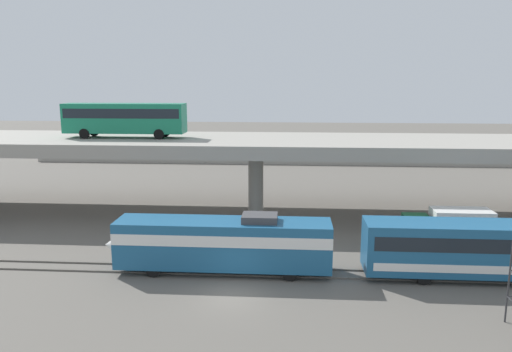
{
  "coord_description": "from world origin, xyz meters",
  "views": [
    {
      "loc": [
        3.54,
        -28.38,
        13.13
      ],
      "look_at": [
        0.0,
        20.21,
        3.7
      ],
      "focal_mm": 34.64,
      "sensor_mm": 36.0,
      "label": 1
    }
  ],
  "objects_px": {
    "parked_car_1": "(100,145)",
    "parked_car_3": "(405,149)",
    "transit_bus_on_overpass": "(125,117)",
    "service_truck_east": "(450,226)",
    "train_locomotive": "(213,241)",
    "parked_car_0": "(324,149)",
    "parked_car_2": "(131,147)"
  },
  "relations": [
    {
      "from": "parked_car_1",
      "to": "parked_car_3",
      "type": "relative_size",
      "value": 1.1
    },
    {
      "from": "transit_bus_on_overpass",
      "to": "service_truck_east",
      "type": "bearing_deg",
      "value": 162.88
    },
    {
      "from": "train_locomotive",
      "to": "parked_car_0",
      "type": "height_order",
      "value": "train_locomotive"
    },
    {
      "from": "service_truck_east",
      "to": "parked_car_1",
      "type": "distance_m",
      "value": 63.98
    },
    {
      "from": "parked_car_1",
      "to": "train_locomotive",
      "type": "bearing_deg",
      "value": -61.23
    },
    {
      "from": "train_locomotive",
      "to": "parked_car_3",
      "type": "height_order",
      "value": "train_locomotive"
    },
    {
      "from": "parked_car_3",
      "to": "service_truck_east",
      "type": "bearing_deg",
      "value": -97.8
    },
    {
      "from": "service_truck_east",
      "to": "parked_car_3",
      "type": "distance_m",
      "value": 43.36
    },
    {
      "from": "transit_bus_on_overpass",
      "to": "parked_car_3",
      "type": "distance_m",
      "value": 49.46
    },
    {
      "from": "transit_bus_on_overpass",
      "to": "service_truck_east",
      "type": "distance_m",
      "value": 31.72
    },
    {
      "from": "parked_car_2",
      "to": "train_locomotive",
      "type": "bearing_deg",
      "value": -65.91
    },
    {
      "from": "service_truck_east",
      "to": "parked_car_3",
      "type": "height_order",
      "value": "service_truck_east"
    },
    {
      "from": "train_locomotive",
      "to": "parked_car_2",
      "type": "height_order",
      "value": "train_locomotive"
    },
    {
      "from": "parked_car_0",
      "to": "parked_car_3",
      "type": "xyz_separation_m",
      "value": [
        13.34,
        1.03,
        -0.0
      ]
    },
    {
      "from": "service_truck_east",
      "to": "parked_car_0",
      "type": "relative_size",
      "value": 1.58
    },
    {
      "from": "parked_car_0",
      "to": "parked_car_2",
      "type": "height_order",
      "value": "same"
    },
    {
      "from": "parked_car_0",
      "to": "transit_bus_on_overpass",
      "type": "bearing_deg",
      "value": 56.35
    },
    {
      "from": "parked_car_0",
      "to": "parked_car_3",
      "type": "bearing_deg",
      "value": -175.59
    },
    {
      "from": "parked_car_2",
      "to": "parked_car_3",
      "type": "relative_size",
      "value": 1.07
    },
    {
      "from": "parked_car_0",
      "to": "parked_car_1",
      "type": "relative_size",
      "value": 0.92
    },
    {
      "from": "parked_car_0",
      "to": "train_locomotive",
      "type": "bearing_deg",
      "value": 77.66
    },
    {
      "from": "transit_bus_on_overpass",
      "to": "parked_car_3",
      "type": "bearing_deg",
      "value": -136.09
    },
    {
      "from": "parked_car_2",
      "to": "parked_car_3",
      "type": "distance_m",
      "value": 45.66
    },
    {
      "from": "train_locomotive",
      "to": "parked_car_0",
      "type": "xyz_separation_m",
      "value": [
        10.65,
        48.65,
        -0.05
      ]
    },
    {
      "from": "parked_car_3",
      "to": "parked_car_0",
      "type": "bearing_deg",
      "value": -175.59
    },
    {
      "from": "transit_bus_on_overpass",
      "to": "parked_car_3",
      "type": "xyz_separation_m",
      "value": [
        35.23,
        33.91,
        -7.43
      ]
    },
    {
      "from": "parked_car_3",
      "to": "train_locomotive",
      "type": "bearing_deg",
      "value": -115.77
    },
    {
      "from": "parked_car_0",
      "to": "parked_car_2",
      "type": "bearing_deg",
      "value": 0.37
    },
    {
      "from": "transit_bus_on_overpass",
      "to": "parked_car_2",
      "type": "relative_size",
      "value": 2.66
    },
    {
      "from": "train_locomotive",
      "to": "parked_car_3",
      "type": "xyz_separation_m",
      "value": [
        23.99,
        49.68,
        -0.05
      ]
    },
    {
      "from": "service_truck_east",
      "to": "parked_car_2",
      "type": "relative_size",
      "value": 1.51
    },
    {
      "from": "parked_car_1",
      "to": "transit_bus_on_overpass",
      "type": "bearing_deg",
      "value": -64.55
    }
  ]
}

